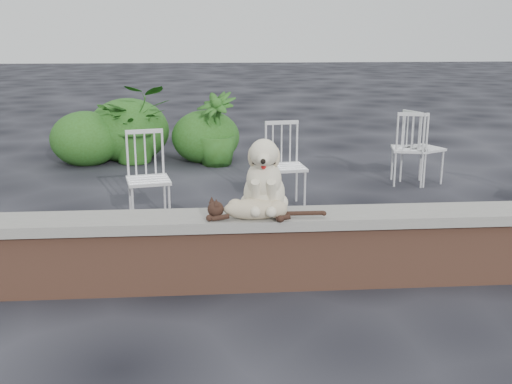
{
  "coord_description": "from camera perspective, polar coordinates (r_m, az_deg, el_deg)",
  "views": [
    {
      "loc": [
        -1.41,
        -4.34,
        1.95
      ],
      "look_at": [
        -1.06,
        0.2,
        0.7
      ],
      "focal_mm": 42.26,
      "sensor_mm": 36.0,
      "label": 1
    }
  ],
  "objects": [
    {
      "name": "potted_plant_a",
      "position": [
        9.06,
        -11.25,
        6.4
      ],
      "size": [
        1.07,
        0.93,
        1.16
      ],
      "primitive_type": "imported",
      "rotation": [
        0.0,
        0.0,
        0.03
      ],
      "color": "#264D16",
      "rests_on": "ground"
    },
    {
      "name": "shrubbery",
      "position": [
        9.2,
        -11.19,
        5.36
      ],
      "size": [
        2.77,
        1.3,
        0.97
      ],
      "color": "#264D16",
      "rests_on": "ground"
    },
    {
      "name": "chair_c",
      "position": [
        7.89,
        14.3,
        4.09
      ],
      "size": [
        0.66,
        0.66,
        0.94
      ],
      "primitive_type": null,
      "rotation": [
        0.0,
        0.0,
        2.94
      ],
      "color": "white",
      "rests_on": "ground"
    },
    {
      "name": "chair_e",
      "position": [
        7.97,
        15.52,
        4.11
      ],
      "size": [
        0.75,
        0.75,
        0.94
      ],
      "primitive_type": null,
      "rotation": [
        0.0,
        0.0,
        2.04
      ],
      "color": "white",
      "rests_on": "ground"
    },
    {
      "name": "chair_b",
      "position": [
        6.66,
        2.78,
        2.51
      ],
      "size": [
        0.62,
        0.62,
        0.94
      ],
      "primitive_type": null,
      "rotation": [
        0.0,
        0.0,
        0.11
      ],
      "color": "white",
      "rests_on": "ground"
    },
    {
      "name": "chair_a",
      "position": [
        6.18,
        -10.16,
        1.26
      ],
      "size": [
        0.66,
        0.66,
        0.94
      ],
      "primitive_type": null,
      "rotation": [
        0.0,
        0.0,
        0.2
      ],
      "color": "white",
      "rests_on": "ground"
    },
    {
      "name": "brick_wall",
      "position": [
        4.87,
        12.8,
        -5.48
      ],
      "size": [
        6.0,
        0.3,
        0.5
      ],
      "primitive_type": "cube",
      "color": "brown",
      "rests_on": "ground"
    },
    {
      "name": "potted_plant_b",
      "position": [
        8.74,
        -3.78,
        5.96
      ],
      "size": [
        0.82,
        0.82,
        1.05
      ],
      "primitive_type": "imported",
      "rotation": [
        0.0,
        0.0,
        -0.63
      ],
      "color": "#264D16",
      "rests_on": "ground"
    },
    {
      "name": "ground",
      "position": [
        4.96,
        12.63,
        -8.18
      ],
      "size": [
        60.0,
        60.0,
        0.0
      ],
      "primitive_type": "plane",
      "color": "black",
      "rests_on": "ground"
    },
    {
      "name": "dog",
      "position": [
        4.52,
        0.79,
        1.69
      ],
      "size": [
        0.46,
        0.57,
        0.6
      ],
      "primitive_type": null,
      "rotation": [
        0.0,
        0.0,
        -0.12
      ],
      "color": "beige",
      "rests_on": "capstone"
    },
    {
      "name": "cat",
      "position": [
        4.43,
        -0.07,
        -1.48
      ],
      "size": [
        1.06,
        0.37,
        0.18
      ],
      "primitive_type": null,
      "rotation": [
        0.0,
        0.0,
        -0.12
      ],
      "color": "tan",
      "rests_on": "capstone"
    },
    {
      "name": "capstone",
      "position": [
        4.77,
        13.01,
        -2.23
      ],
      "size": [
        6.2,
        0.4,
        0.08
      ],
      "primitive_type": "cube",
      "color": "slate",
      "rests_on": "brick_wall"
    }
  ]
}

